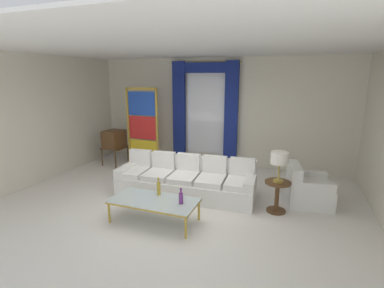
{
  "coord_description": "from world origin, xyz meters",
  "views": [
    {
      "loc": [
        2.12,
        -4.83,
        2.5
      ],
      "look_at": [
        -0.0,
        0.9,
        1.05
      ],
      "focal_mm": 26.9,
      "sensor_mm": 36.0,
      "label": 1
    }
  ],
  "objects_px": {
    "coffee_table": "(154,201)",
    "bottle_crystal_tall": "(181,197)",
    "vintage_tv": "(114,140)",
    "peacock_figurine": "(146,164)",
    "armchair_white": "(306,190)",
    "bottle_blue_decanter": "(159,188)",
    "table_lamp_brass": "(280,159)",
    "couch_white_long": "(186,181)",
    "stained_glass_divider": "(143,129)",
    "round_side_table": "(277,194)"
  },
  "relations": [
    {
      "from": "armchair_white",
      "to": "stained_glass_divider",
      "type": "bearing_deg",
      "value": 166.11
    },
    {
      "from": "armchair_white",
      "to": "round_side_table",
      "type": "relative_size",
      "value": 1.58
    },
    {
      "from": "couch_white_long",
      "to": "armchair_white",
      "type": "bearing_deg",
      "value": 9.19
    },
    {
      "from": "coffee_table",
      "to": "bottle_blue_decanter",
      "type": "relative_size",
      "value": 4.55
    },
    {
      "from": "armchair_white",
      "to": "bottle_blue_decanter",
      "type": "bearing_deg",
      "value": -149.39
    },
    {
      "from": "bottle_crystal_tall",
      "to": "round_side_table",
      "type": "bearing_deg",
      "value": 37.06
    },
    {
      "from": "stained_glass_divider",
      "to": "armchair_white",
      "type": "bearing_deg",
      "value": -13.89
    },
    {
      "from": "armchair_white",
      "to": "couch_white_long",
      "type": "bearing_deg",
      "value": -170.81
    },
    {
      "from": "peacock_figurine",
      "to": "round_side_table",
      "type": "distance_m",
      "value": 3.61
    },
    {
      "from": "couch_white_long",
      "to": "table_lamp_brass",
      "type": "relative_size",
      "value": 5.2
    },
    {
      "from": "bottle_blue_decanter",
      "to": "peacock_figurine",
      "type": "xyz_separation_m",
      "value": [
        -1.43,
        2.07,
        -0.33
      ]
    },
    {
      "from": "bottle_blue_decanter",
      "to": "round_side_table",
      "type": "distance_m",
      "value": 2.21
    },
    {
      "from": "vintage_tv",
      "to": "coffee_table",
      "type": "bearing_deg",
      "value": -44.77
    },
    {
      "from": "armchair_white",
      "to": "coffee_table",
      "type": "bearing_deg",
      "value": -145.62
    },
    {
      "from": "stained_glass_divider",
      "to": "peacock_figurine",
      "type": "bearing_deg",
      "value": -54.97
    },
    {
      "from": "peacock_figurine",
      "to": "table_lamp_brass",
      "type": "xyz_separation_m",
      "value": [
        3.43,
        -1.14,
        0.81
      ]
    },
    {
      "from": "couch_white_long",
      "to": "bottle_crystal_tall",
      "type": "relative_size",
      "value": 10.47
    },
    {
      "from": "stained_glass_divider",
      "to": "peacock_figurine",
      "type": "distance_m",
      "value": 1.02
    },
    {
      "from": "bottle_blue_decanter",
      "to": "coffee_table",
      "type": "bearing_deg",
      "value": -85.62
    },
    {
      "from": "stained_glass_divider",
      "to": "coffee_table",
      "type": "bearing_deg",
      "value": -57.16
    },
    {
      "from": "bottle_blue_decanter",
      "to": "bottle_crystal_tall",
      "type": "xyz_separation_m",
      "value": [
        0.51,
        -0.2,
        -0.02
      ]
    },
    {
      "from": "couch_white_long",
      "to": "table_lamp_brass",
      "type": "height_order",
      "value": "table_lamp_brass"
    },
    {
      "from": "bottle_blue_decanter",
      "to": "vintage_tv",
      "type": "relative_size",
      "value": 0.25
    },
    {
      "from": "peacock_figurine",
      "to": "armchair_white",
      "type": "bearing_deg",
      "value": -8.34
    },
    {
      "from": "armchair_white",
      "to": "table_lamp_brass",
      "type": "relative_size",
      "value": 1.65
    },
    {
      "from": "bottle_crystal_tall",
      "to": "couch_white_long",
      "type": "bearing_deg",
      "value": 107.59
    },
    {
      "from": "peacock_figurine",
      "to": "table_lamp_brass",
      "type": "distance_m",
      "value": 3.7
    },
    {
      "from": "coffee_table",
      "to": "stained_glass_divider",
      "type": "height_order",
      "value": "stained_glass_divider"
    },
    {
      "from": "coffee_table",
      "to": "bottle_crystal_tall",
      "type": "xyz_separation_m",
      "value": [
        0.5,
        0.02,
        0.14
      ]
    },
    {
      "from": "bottle_crystal_tall",
      "to": "round_side_table",
      "type": "height_order",
      "value": "bottle_crystal_tall"
    },
    {
      "from": "peacock_figurine",
      "to": "stained_glass_divider",
      "type": "bearing_deg",
      "value": 125.03
    },
    {
      "from": "coffee_table",
      "to": "peacock_figurine",
      "type": "bearing_deg",
      "value": 122.36
    },
    {
      "from": "bottle_blue_decanter",
      "to": "peacock_figurine",
      "type": "relative_size",
      "value": 0.55
    },
    {
      "from": "vintage_tv",
      "to": "table_lamp_brass",
      "type": "xyz_separation_m",
      "value": [
        4.62,
        -1.48,
        0.3
      ]
    },
    {
      "from": "table_lamp_brass",
      "to": "stained_glass_divider",
      "type": "bearing_deg",
      "value": 156.65
    },
    {
      "from": "couch_white_long",
      "to": "stained_glass_divider",
      "type": "bearing_deg",
      "value": 142.27
    },
    {
      "from": "vintage_tv",
      "to": "peacock_figurine",
      "type": "relative_size",
      "value": 2.24
    },
    {
      "from": "bottle_blue_decanter",
      "to": "armchair_white",
      "type": "bearing_deg",
      "value": 30.61
    },
    {
      "from": "coffee_table",
      "to": "bottle_crystal_tall",
      "type": "bearing_deg",
      "value": 2.86
    },
    {
      "from": "coffee_table",
      "to": "stained_glass_divider",
      "type": "distance_m",
      "value": 3.36
    },
    {
      "from": "coffee_table",
      "to": "vintage_tv",
      "type": "bearing_deg",
      "value": 135.23
    },
    {
      "from": "stained_glass_divider",
      "to": "round_side_table",
      "type": "xyz_separation_m",
      "value": [
        3.76,
        -1.62,
        -0.7
      ]
    },
    {
      "from": "coffee_table",
      "to": "bottle_blue_decanter",
      "type": "height_order",
      "value": "bottle_blue_decanter"
    },
    {
      "from": "peacock_figurine",
      "to": "vintage_tv",
      "type": "bearing_deg",
      "value": 164.32
    },
    {
      "from": "round_side_table",
      "to": "coffee_table",
      "type": "bearing_deg",
      "value": -149.97
    },
    {
      "from": "armchair_white",
      "to": "stained_glass_divider",
      "type": "distance_m",
      "value": 4.48
    },
    {
      "from": "couch_white_long",
      "to": "bottle_crystal_tall",
      "type": "distance_m",
      "value": 1.37
    },
    {
      "from": "round_side_table",
      "to": "table_lamp_brass",
      "type": "bearing_deg",
      "value": 0.0
    },
    {
      "from": "table_lamp_brass",
      "to": "armchair_white",
      "type": "bearing_deg",
      "value": 47.4
    },
    {
      "from": "vintage_tv",
      "to": "peacock_figurine",
      "type": "distance_m",
      "value": 1.34
    }
  ]
}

